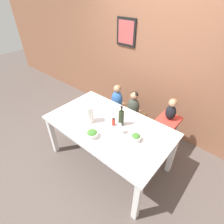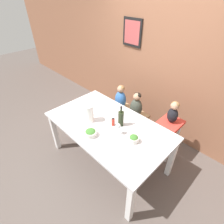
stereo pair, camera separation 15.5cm
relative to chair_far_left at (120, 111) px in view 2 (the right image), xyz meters
name	(u,v)px [view 2 (the right image)]	position (x,y,z in m)	size (l,w,h in m)	color
ground_plane	(109,159)	(0.45, -0.75, -0.39)	(14.00, 14.00, 0.00)	#564C47
wall_back	(164,61)	(0.45, 0.52, 0.97)	(10.00, 0.09, 2.70)	#8E5B42
dining_table	(108,129)	(0.45, -0.75, 0.28)	(1.78, 1.02, 0.75)	silver
chair_far_left	(120,111)	(0.00, 0.00, 0.00)	(0.37, 0.42, 0.46)	silver
chair_far_center	(135,119)	(0.37, 0.00, 0.00)	(0.37, 0.42, 0.46)	silver
chair_right_highchair	(169,130)	(1.02, 0.00, 0.16)	(0.31, 0.36, 0.70)	silver
person_child_left	(121,98)	(0.00, 0.00, 0.30)	(0.22, 0.18, 0.46)	#3366B2
person_child_center	(136,105)	(0.37, 0.00, 0.30)	(0.22, 0.18, 0.46)	#3D4238
person_baby_right	(173,112)	(1.02, 0.00, 0.50)	(0.16, 0.13, 0.35)	black
wine_bottle	(121,118)	(0.59, -0.63, 0.49)	(0.08, 0.08, 0.31)	#232D19
paper_towel_roll	(89,113)	(0.20, -0.87, 0.50)	(0.12, 0.12, 0.26)	white
wine_glass_near	(118,126)	(0.68, -0.78, 0.49)	(0.07, 0.07, 0.17)	white
salad_bowl_large	(91,133)	(0.46, -1.06, 0.41)	(0.15, 0.15, 0.10)	silver
salad_bowl_small	(134,139)	(0.92, -0.74, 0.41)	(0.13, 0.13, 0.10)	silver
dinner_plate_front_left	(71,113)	(-0.15, -0.96, 0.37)	(0.23, 0.23, 0.01)	silver
dinner_plate_back_left	(101,104)	(0.00, -0.47, 0.37)	(0.23, 0.23, 0.01)	silver
condiment_bottle_hot_sauce	(113,122)	(0.51, -0.70, 0.43)	(0.05, 0.05, 0.14)	red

